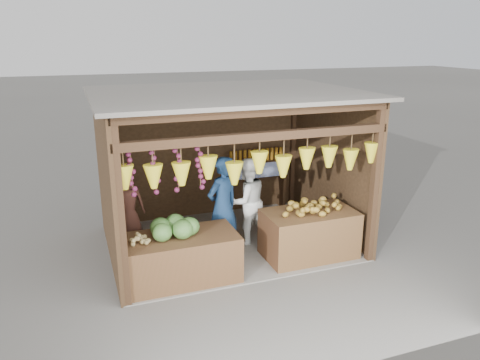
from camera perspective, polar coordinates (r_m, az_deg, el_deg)
name	(u,v)px	position (r m, az deg, el deg)	size (l,w,h in m)	color
ground	(228,242)	(8.39, -1.44, -7.60)	(80.00, 80.00, 0.00)	#514F49
stall_structure	(226,152)	(7.79, -1.67, 3.44)	(4.30, 3.30, 2.66)	slate
back_shelf	(256,171)	(9.55, 2.02, 1.13)	(1.25, 0.32, 1.32)	#382314
counter_left	(179,259)	(7.07, -7.40, -9.49)	(1.73, 0.85, 0.72)	#493218
counter_right	(309,234)	(7.81, 8.40, -6.54)	(1.48, 0.85, 0.79)	#53301B
stool	(131,243)	(8.19, -13.18, -7.53)	(0.33, 0.33, 0.31)	black
man_standing	(223,207)	(7.64, -2.12, -3.28)	(0.62, 0.41, 1.69)	navy
woman_standing	(247,201)	(8.12, 0.82, -2.59)	(0.75, 0.58, 1.53)	white
vendor_seated	(128,204)	(7.92, -13.52, -2.86)	(0.54, 0.35, 1.11)	#4F2A1F
melon_pile	(172,226)	(6.85, -8.30, -5.63)	(1.00, 0.50, 0.32)	#184D14
tanfruit_pile	(140,240)	(6.74, -12.12, -7.13)	(0.34, 0.40, 0.13)	olive
mango_pile	(316,204)	(7.68, 9.26, -2.96)	(1.40, 0.64, 0.22)	#AD4617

